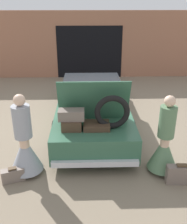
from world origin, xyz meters
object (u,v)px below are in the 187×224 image
at_px(car, 92,104).
at_px(suitcase_beside_left_person, 13,175).
at_px(person_left, 25,147).
at_px(person_right, 164,146).
at_px(suitcase_beside_right_person, 181,174).

bearing_deg(car, suitcase_beside_left_person, -121.76).
bearing_deg(person_left, person_right, 76.90).
bearing_deg(car, person_right, -59.32).
bearing_deg(suitcase_beside_left_person, car, 58.24).
bearing_deg(suitcase_beside_left_person, person_right, 4.87).
xyz_separation_m(car, person_right, (1.37, -2.31, 0.03)).
xyz_separation_m(car, suitcase_beside_right_person, (1.61, -2.71, -0.36)).
distance_m(car, person_right, 2.68).
distance_m(car, suitcase_beside_left_person, 3.04).
relative_size(car, suitcase_beside_left_person, 10.78).
height_order(car, person_right, car).
bearing_deg(car, suitcase_beside_right_person, -59.22).
distance_m(person_left, suitcase_beside_left_person, 0.58).
relative_size(person_right, suitcase_beside_left_person, 3.59).
xyz_separation_m(car, suitcase_beside_left_person, (-1.58, -2.56, -0.41)).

